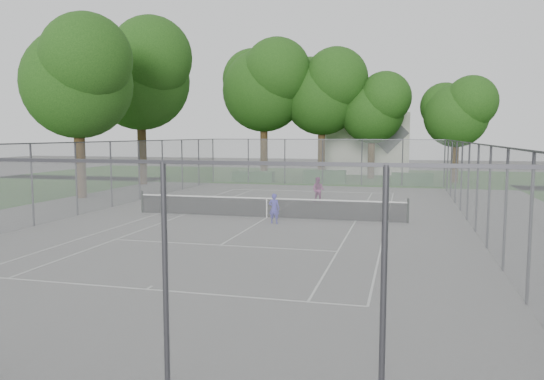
% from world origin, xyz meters
% --- Properties ---
extents(ground, '(120.00, 120.00, 0.00)m').
position_xyz_m(ground, '(0.00, 0.00, 0.00)').
color(ground, '#61605D').
rests_on(ground, ground).
extents(grass_far, '(60.00, 20.00, 0.00)m').
position_xyz_m(grass_far, '(0.00, 26.00, 0.00)').
color(grass_far, '#224D16').
rests_on(grass_far, ground).
extents(court_markings, '(11.03, 23.83, 0.01)m').
position_xyz_m(court_markings, '(0.00, 0.00, 0.01)').
color(court_markings, silver).
rests_on(court_markings, ground).
extents(tennis_net, '(12.87, 0.10, 1.10)m').
position_xyz_m(tennis_net, '(0.00, 0.00, 0.51)').
color(tennis_net, black).
rests_on(tennis_net, ground).
extents(perimeter_fence, '(18.08, 34.08, 3.52)m').
position_xyz_m(perimeter_fence, '(0.00, 0.00, 1.81)').
color(perimeter_fence, '#38383D').
rests_on(perimeter_fence, ground).
extents(tree_far_left, '(8.53, 7.79, 12.26)m').
position_xyz_m(tree_far_left, '(-6.18, 22.82, 8.43)').
color(tree_far_left, '#382614').
rests_on(tree_far_left, ground).
extents(tree_far_midleft, '(7.92, 7.24, 11.39)m').
position_xyz_m(tree_far_midleft, '(-1.04, 23.64, 7.83)').
color(tree_far_midleft, '#382614').
rests_on(tree_far_midleft, ground).
extents(tree_far_midright, '(6.42, 5.86, 9.22)m').
position_xyz_m(tree_far_midright, '(3.36, 23.62, 6.33)').
color(tree_far_midright, '#382614').
rests_on(tree_far_midright, ground).
extents(tree_far_right, '(5.89, 5.38, 8.47)m').
position_xyz_m(tree_far_right, '(10.15, 21.45, 5.82)').
color(tree_far_right, '#382614').
rests_on(tree_far_right, ground).
extents(tree_side_back, '(8.74, 7.98, 12.56)m').
position_xyz_m(tree_side_back, '(-13.58, 13.81, 8.64)').
color(tree_side_back, '#382614').
rests_on(tree_side_back, ground).
extents(tree_side_front, '(7.54, 6.88, 10.84)m').
position_xyz_m(tree_side_front, '(-12.94, 4.70, 7.45)').
color(tree_side_front, '#382614').
rests_on(tree_side_front, ground).
extents(hedge_left, '(3.42, 1.03, 0.85)m').
position_xyz_m(hedge_left, '(-5.95, 18.21, 0.43)').
color(hedge_left, '#164415').
rests_on(hedge_left, ground).
extents(hedge_mid, '(3.31, 0.95, 1.04)m').
position_xyz_m(hedge_mid, '(0.01, 18.16, 0.52)').
color(hedge_mid, '#164415').
rests_on(hedge_mid, ground).
extents(hedge_right, '(3.07, 1.13, 0.92)m').
position_xyz_m(hedge_right, '(6.75, 18.24, 0.46)').
color(hedge_right, '#164415').
rests_on(hedge_right, ground).
extents(house, '(7.94, 6.15, 9.89)m').
position_xyz_m(house, '(2.58, 30.62, 3.98)').
color(house, beige).
rests_on(house, ground).
extents(girl_player, '(0.50, 0.34, 1.32)m').
position_xyz_m(girl_player, '(0.72, -1.47, 0.66)').
color(girl_player, '#302BA4').
rests_on(girl_player, ground).
extents(woman_player, '(0.82, 0.70, 1.46)m').
position_xyz_m(woman_player, '(1.45, 6.01, 0.73)').
color(woman_player, '#7A2860').
rests_on(woman_player, ground).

